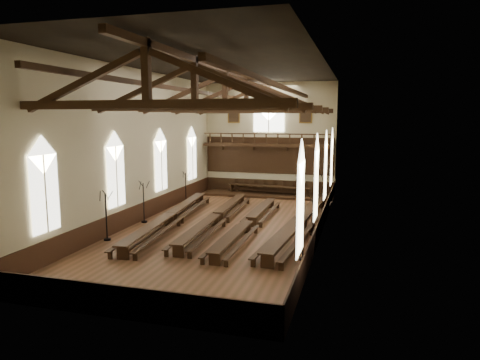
# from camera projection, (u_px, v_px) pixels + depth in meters

# --- Properties ---
(ground) EXTENTS (26.00, 26.00, 0.00)m
(ground) POSITION_uv_depth(u_px,v_px,m) (226.00, 227.00, 27.20)
(ground) COLOR brown
(ground) RESTS_ON ground
(room_walls) EXTENTS (26.00, 26.00, 26.00)m
(room_walls) POSITION_uv_depth(u_px,v_px,m) (225.00, 124.00, 26.26)
(room_walls) COLOR #BCB48E
(room_walls) RESTS_ON ground
(wainscot_band) EXTENTS (12.00, 26.00, 1.20)m
(wainscot_band) POSITION_uv_depth(u_px,v_px,m) (226.00, 217.00, 27.11)
(wainscot_band) COLOR #331A0F
(wainscot_band) RESTS_ON ground
(side_windows) EXTENTS (11.85, 19.80, 4.50)m
(side_windows) POSITION_uv_depth(u_px,v_px,m) (226.00, 168.00, 26.65)
(side_windows) COLOR white
(side_windows) RESTS_ON room_walls
(end_window) EXTENTS (2.80, 0.12, 3.80)m
(end_window) POSITION_uv_depth(u_px,v_px,m) (269.00, 114.00, 38.43)
(end_window) COLOR white
(end_window) RESTS_ON room_walls
(minstrels_gallery) EXTENTS (11.80, 1.24, 3.70)m
(minstrels_gallery) POSITION_uv_depth(u_px,v_px,m) (268.00, 151.00, 38.69)
(minstrels_gallery) COLOR #351E11
(minstrels_gallery) RESTS_ON room_walls
(portraits) EXTENTS (7.75, 0.09, 1.45)m
(portraits) POSITION_uv_depth(u_px,v_px,m) (269.00, 115.00, 38.45)
(portraits) COLOR brown
(portraits) RESTS_ON room_walls
(roof_trusses) EXTENTS (11.70, 25.70, 2.80)m
(roof_trusses) POSITION_uv_depth(u_px,v_px,m) (225.00, 95.00, 26.00)
(roof_trusses) COLOR #351E11
(roof_trusses) RESTS_ON room_walls
(refectory_row_a) EXTENTS (2.33, 14.88, 0.79)m
(refectory_row_a) POSITION_uv_depth(u_px,v_px,m) (170.00, 216.00, 27.68)
(refectory_row_a) COLOR #351E11
(refectory_row_a) RESTS_ON ground
(refectory_row_b) EXTENTS (1.82, 14.40, 0.74)m
(refectory_row_b) POSITION_uv_depth(u_px,v_px,m) (216.00, 216.00, 27.75)
(refectory_row_b) COLOR #351E11
(refectory_row_b) RESTS_ON ground
(refectory_row_c) EXTENTS (1.47, 13.99, 0.70)m
(refectory_row_c) POSITION_uv_depth(u_px,v_px,m) (249.00, 222.00, 26.35)
(refectory_row_c) COLOR #351E11
(refectory_row_c) RESTS_ON ground
(refectory_row_d) EXTENTS (2.25, 15.07, 0.81)m
(refectory_row_d) POSITION_uv_depth(u_px,v_px,m) (301.00, 221.00, 26.19)
(refectory_row_d) COLOR #351E11
(refectory_row_d) RESTS_ON ground
(dais) EXTENTS (11.40, 2.99, 0.20)m
(dais) POSITION_uv_depth(u_px,v_px,m) (268.00, 195.00, 37.96)
(dais) COLOR #331A0F
(dais) RESTS_ON ground
(high_table) EXTENTS (7.50, 1.63, 0.70)m
(high_table) POSITION_uv_depth(u_px,v_px,m) (268.00, 187.00, 37.85)
(high_table) COLOR #351E11
(high_table) RESTS_ON dais
(high_chairs) EXTENTS (7.67, 0.47, 1.05)m
(high_chairs) POSITION_uv_depth(u_px,v_px,m) (270.00, 186.00, 38.56)
(high_chairs) COLOR #351E11
(high_chairs) RESTS_ON dais
(candelabrum_left_near) EXTENTS (0.77, 0.88, 2.86)m
(candelabrum_left_near) POSITION_uv_depth(u_px,v_px,m) (107.00, 225.00, 24.06)
(candelabrum_left_near) COLOR black
(candelabrum_left_near) RESTS_ON ground
(candelabrum_left_mid) EXTENTS (0.84, 0.80, 2.79)m
(candelabrum_left_mid) POSITION_uv_depth(u_px,v_px,m) (144.00, 210.00, 28.18)
(candelabrum_left_mid) COLOR black
(candelabrum_left_mid) RESTS_ON ground
(candelabrum_left_far) EXTENTS (0.74, 0.77, 2.55)m
(candelabrum_left_far) POSITION_uv_depth(u_px,v_px,m) (186.00, 193.00, 34.92)
(candelabrum_left_far) COLOR black
(candelabrum_left_far) RESTS_ON ground
(candelabrum_right_near) EXTENTS (0.67, 0.74, 2.42)m
(candelabrum_right_near) POSITION_uv_depth(u_px,v_px,m) (303.00, 246.00, 20.72)
(candelabrum_right_near) COLOR black
(candelabrum_right_near) RESTS_ON ground
(candelabrum_right_mid) EXTENTS (0.71, 0.69, 2.37)m
(candelabrum_right_mid) POSITION_uv_depth(u_px,v_px,m) (313.00, 223.00, 25.12)
(candelabrum_right_mid) COLOR black
(candelabrum_right_mid) RESTS_ON ground
(candelabrum_right_far) EXTENTS (0.76, 0.83, 2.71)m
(candelabrum_right_far) POSITION_uv_depth(u_px,v_px,m) (324.00, 199.00, 32.04)
(candelabrum_right_far) COLOR black
(candelabrum_right_far) RESTS_ON ground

